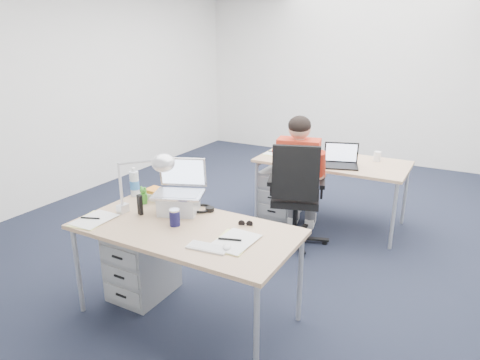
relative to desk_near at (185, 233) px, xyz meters
The scene contains 24 objects.
floor 1.75m from the desk_near, 86.48° to the left, with size 7.00×7.00×0.00m, color black.
room 1.91m from the desk_near, 86.48° to the left, with size 6.02×7.02×2.80m.
desk_near is the anchor object (origin of this frame).
desk_far 2.24m from the desk_near, 80.21° to the left, with size 1.60×0.80×0.73m.
office_chair 1.57m from the desk_near, 80.87° to the left, with size 0.86×0.86×1.08m.
seated_person 1.70m from the desk_near, 83.02° to the left, with size 0.49×0.76×1.30m.
drawer_pedestal_near 0.65m from the desk_near, behind, with size 0.40×0.50×0.55m, color gray.
drawer_pedestal_far 2.22m from the desk_near, 95.15° to the left, with size 0.40×0.50×0.55m, color gray.
silver_laptop 0.38m from the desk_near, 134.74° to the left, with size 0.37×0.29×0.40m, color silver, non-canonical shape.
wireless_keyboard 0.37m from the desk_near, 31.11° to the right, with size 0.27×0.11×0.01m, color white.
computer_mouse 0.45m from the desk_near, 18.13° to the right, with size 0.05×0.09×0.03m, color white.
headphones 0.34m from the desk_near, 103.74° to the left, with size 0.22×0.17×0.04m, color black, non-canonical shape.
can_koozie 0.14m from the desk_near, behind, with size 0.08×0.08×0.12m, color #171544.
water_bottle 0.83m from the desk_near, 156.86° to the left, with size 0.08×0.08×0.25m, color silver.
bear_figurine 0.62m from the desk_near, 158.92° to the left, with size 0.08×0.06×0.14m, color #237E21, non-canonical shape.
book_stack 0.65m from the desk_near, 147.04° to the left, with size 0.19×0.14×0.08m, color silver.
cordless_phone 0.45m from the desk_near, behind, with size 0.04×0.03×0.16m, color black.
papers_left 0.71m from the desk_near, 160.75° to the right, with size 0.22×0.31×0.01m, color #EEF08B.
papers_right 0.42m from the desk_near, ahead, with size 0.23×0.34×0.01m, color #EEF08B.
sunglasses 0.44m from the desk_near, 33.79° to the left, with size 0.11×0.05×0.03m, color black, non-canonical shape.
desk_lamp 0.53m from the desk_near, behind, with size 0.48×0.17×0.54m, color silver, non-canonical shape.
dark_laptop 2.09m from the desk_near, 75.12° to the left, with size 0.35×0.34×0.25m, color black, non-canonical shape.
far_cup 2.55m from the desk_near, 71.31° to the left, with size 0.08×0.08×0.11m, color white.
far_papers 2.22m from the desk_near, 97.40° to the left, with size 0.22×0.32×0.01m, color white.
Camera 1 is at (1.58, -3.84, 2.00)m, focal length 32.00 mm.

